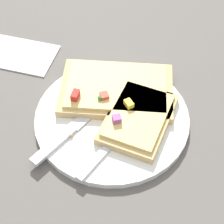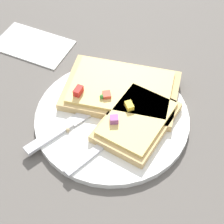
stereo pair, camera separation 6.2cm
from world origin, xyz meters
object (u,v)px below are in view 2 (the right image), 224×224
Objects in this scene: fork at (124,128)px; pizza_slice_corner at (136,123)px; napkin at (33,44)px; plate at (112,118)px; knife at (76,120)px; pizza_slice_main at (121,90)px.

pizza_slice_corner is at bearing -29.15° from fork.
napkin is at bearing -105.37° from pizza_slice_corner.
pizza_slice_corner reaches higher than plate.
knife is at bearing -145.17° from plate.
pizza_slice_corner is (0.09, 0.03, 0.01)m from knife.
pizza_slice_corner is (0.02, 0.01, 0.01)m from fork.
plate is at bearing -88.51° from pizza_slice_corner.
fork is 0.08m from pizza_slice_main.
knife is 1.43× the size of napkin.
fork is 0.97× the size of pizza_slice_main.
plate is 1.20× the size of knife.
fork reaches higher than plate.
pizza_slice_main is at bearing -14.24° from napkin.
plate is 0.05m from pizza_slice_corner.
pizza_slice_main is 1.44× the size of napkin.
knife reaches higher than plate.
fork is at bearing 106.68° from pizza_slice_main.
pizza_slice_corner is 0.29m from napkin.
pizza_slice_corner reaches higher than fork.
pizza_slice_main is at bearing -1.56° from knife.
fork is 0.98× the size of knife.
napkin is (-0.17, 0.14, -0.01)m from knife.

